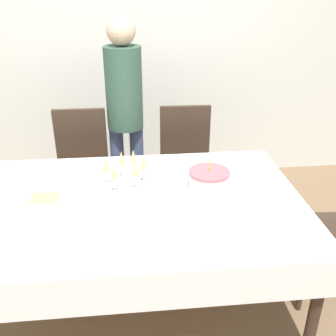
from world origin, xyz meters
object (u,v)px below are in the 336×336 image
Objects in this scene: champagne_tray at (127,172)px; plate_stack_main at (142,223)px; birthday_cake at (209,180)px; person_standing at (125,104)px; dining_chair_far_right at (186,162)px; dining_chair_far_left at (82,167)px.

plate_stack_main is at bearing -81.54° from champagne_tray.
person_standing is (-0.48, 0.98, 0.18)m from birthday_cake.
dining_chair_far_right is 0.66m from person_standing.
champagne_tray is 0.89m from person_standing.
dining_chair_far_right is at bearing 71.77° from plate_stack_main.
dining_chair_far_left is 1.21m from birthday_cake.
dining_chair_far_left is 4.03× the size of birthday_cake.
birthday_cake is (0.01, -0.83, 0.27)m from dining_chair_far_right.
person_standing reaches higher than champagne_tray.
person_standing is (0.35, 0.14, 0.45)m from dining_chair_far_left.
dining_chair_far_right is at bearing -0.00° from dining_chair_far_left.
birthday_cake is (0.83, -0.83, 0.27)m from dining_chair_far_left.
dining_chair_far_right is 2.81× the size of champagne_tray.
dining_chair_far_left reaches higher than birthday_cake.
plate_stack_main is (0.07, -0.46, -0.05)m from champagne_tray.
person_standing reaches higher than dining_chair_far_right.
dining_chair_far_right is 3.68× the size of plate_stack_main.
person_standing is (-0.47, 0.14, 0.45)m from dining_chair_far_right.
plate_stack_main is 1.36m from person_standing.
champagne_tray reaches higher than plate_stack_main.
champagne_tray is at bearing 168.15° from birthday_cake.
champagne_tray is at bearing -63.99° from dining_chair_far_left.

